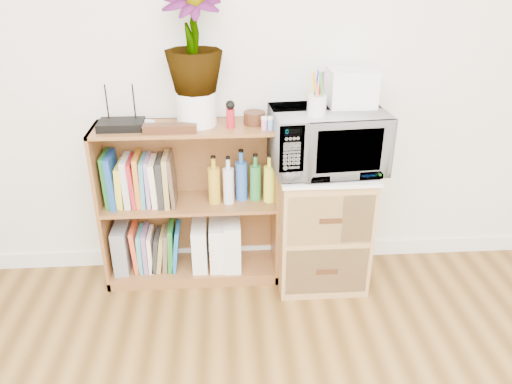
{
  "coord_description": "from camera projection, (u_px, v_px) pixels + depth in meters",
  "views": [
    {
      "loc": [
        -0.14,
        -0.46,
        1.8
      ],
      "look_at": [
        0.02,
        1.95,
        0.62
      ],
      "focal_mm": 35.0,
      "sensor_mm": 36.0,
      "label": 1
    }
  ],
  "objects": [
    {
      "name": "pen_cup",
      "position": [
        317.0,
        105.0,
        2.48
      ],
      "size": [
        0.09,
        0.09,
        0.1
      ],
      "primitive_type": "cylinder",
      "color": "silver",
      "rests_on": "microwave"
    },
    {
      "name": "trinket_box",
      "position": [
        170.0,
        128.0,
        2.55
      ],
      "size": [
        0.27,
        0.07,
        0.04
      ],
      "primitive_type": "cube",
      "color": "#371E0F",
      "rests_on": "bookshelf"
    },
    {
      "name": "file_box",
      "position": [
        122.0,
        247.0,
        2.95
      ],
      "size": [
        0.08,
        0.22,
        0.28
      ],
      "primitive_type": "cube",
      "color": "gray",
      "rests_on": "bookshelf"
    },
    {
      "name": "liquor_bottles",
      "position": [
        248.0,
        178.0,
        2.81
      ],
      "size": [
        0.45,
        0.07,
        0.29
      ],
      "color": "gold",
      "rests_on": "bookshelf"
    },
    {
      "name": "small_appliance",
      "position": [
        352.0,
        87.0,
        2.62
      ],
      "size": [
        0.24,
        0.2,
        0.19
      ],
      "primitive_type": "cube",
      "color": "white",
      "rests_on": "microwave"
    },
    {
      "name": "white_bowl",
      "position": [
        143.0,
        126.0,
        2.61
      ],
      "size": [
        0.13,
        0.13,
        0.03
      ],
      "primitive_type": "imported",
      "color": "silver",
      "rests_on": "bookshelf"
    },
    {
      "name": "magazine_holder_left",
      "position": [
        200.0,
        246.0,
        2.97
      ],
      "size": [
        0.09,
        0.22,
        0.27
      ],
      "primitive_type": "cube",
      "color": "white",
      "rests_on": "bookshelf"
    },
    {
      "name": "kokeshi_doll",
      "position": [
        230.0,
        118.0,
        2.61
      ],
      "size": [
        0.04,
        0.04,
        0.1
      ],
      "primitive_type": "cylinder",
      "color": "#AE1520",
      "rests_on": "bookshelf"
    },
    {
      "name": "router",
      "position": [
        121.0,
        125.0,
        2.61
      ],
      "size": [
        0.23,
        0.16,
        0.04
      ],
      "primitive_type": "cube",
      "color": "black",
      "rests_on": "bookshelf"
    },
    {
      "name": "potted_plant",
      "position": [
        193.0,
        39.0,
        2.48
      ],
      "size": [
        0.3,
        0.3,
        0.53
      ],
      "primitive_type": "imported",
      "color": "#2A6A2B",
      "rests_on": "plant_pot"
    },
    {
      "name": "skirting_board",
      "position": [
        250.0,
        252.0,
        3.19
      ],
      "size": [
        4.0,
        0.02,
        0.1
      ],
      "primitive_type": "cube",
      "color": "white",
      "rests_on": "ground"
    },
    {
      "name": "paint_jars",
      "position": [
        270.0,
        125.0,
        2.59
      ],
      "size": [
        0.1,
        0.04,
        0.05
      ],
      "primitive_type": "cube",
      "color": "pink",
      "rests_on": "bookshelf"
    },
    {
      "name": "wooden_bowl",
      "position": [
        254.0,
        118.0,
        2.67
      ],
      "size": [
        0.12,
        0.12,
        0.07
      ],
      "primitive_type": "cylinder",
      "color": "#33190D",
      "rests_on": "bookshelf"
    },
    {
      "name": "cookbooks",
      "position": [
        140.0,
        181.0,
        2.77
      ],
      "size": [
        0.39,
        0.2,
        0.3
      ],
      "color": "#1C6923",
      "rests_on": "bookshelf"
    },
    {
      "name": "plant_pot",
      "position": [
        196.0,
        109.0,
        2.63
      ],
      "size": [
        0.21,
        0.21,
        0.18
      ],
      "primitive_type": "cylinder",
      "color": "white",
      "rests_on": "bookshelf"
    },
    {
      "name": "wicker_unit",
      "position": [
        321.0,
        226.0,
        2.89
      ],
      "size": [
        0.5,
        0.45,
        0.7
      ],
      "primitive_type": "cube",
      "color": "#9E7542",
      "rests_on": "ground"
    },
    {
      "name": "magazine_holder_right",
      "position": [
        232.0,
        242.0,
        2.98
      ],
      "size": [
        0.1,
        0.24,
        0.3
      ],
      "primitive_type": "cube",
      "color": "white",
      "rests_on": "bookshelf"
    },
    {
      "name": "magazine_holder_mid",
      "position": [
        217.0,
        244.0,
        2.98
      ],
      "size": [
        0.09,
        0.23,
        0.28
      ],
      "primitive_type": "cube",
      "color": "white",
      "rests_on": "bookshelf"
    },
    {
      "name": "microwave",
      "position": [
        327.0,
        140.0,
        2.65
      ],
      "size": [
        0.62,
        0.44,
        0.33
      ],
      "primitive_type": "imported",
      "rotation": [
        0.0,
        0.0,
        0.08
      ],
      "color": "white",
      "rests_on": "wicker_unit"
    },
    {
      "name": "bookshelf",
      "position": [
        191.0,
        205.0,
        2.86
      ],
      "size": [
        1.0,
        0.3,
        0.95
      ],
      "primitive_type": "cube",
      "color": "brown",
      "rests_on": "ground"
    },
    {
      "name": "lower_books",
      "position": [
        156.0,
        248.0,
        2.97
      ],
      "size": [
        0.29,
        0.19,
        0.28
      ],
      "color": "#E34D28",
      "rests_on": "bookshelf"
    }
  ]
}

